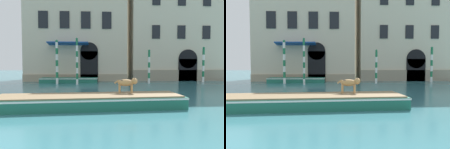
% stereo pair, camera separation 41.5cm
% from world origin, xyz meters
% --- Properties ---
extents(palazzo_left, '(11.98, 7.40, 15.98)m').
position_xyz_m(palazzo_left, '(1.72, 23.72, 7.97)').
color(palazzo_left, beige).
rests_on(palazzo_left, ground_plane).
extents(palazzo_right, '(11.38, 6.13, 17.49)m').
position_xyz_m(palazzo_right, '(14.11, 23.72, 8.72)').
color(palazzo_right, beige).
rests_on(palazzo_right, ground_plane).
extents(boat_foreground, '(9.15, 2.73, 0.62)m').
position_xyz_m(boat_foreground, '(3.90, 5.86, 0.33)').
color(boat_foreground, '#1E6651').
rests_on(boat_foreground, ground_plane).
extents(dog_on_deck, '(1.20, 0.43, 0.80)m').
position_xyz_m(dog_on_deck, '(5.79, 6.39, 1.14)').
color(dog_on_deck, tan).
rests_on(dog_on_deck, boat_foreground).
extents(boat_moored_near_palazzo, '(6.15, 1.81, 0.53)m').
position_xyz_m(boat_moored_near_palazzo, '(1.17, 19.30, 0.28)').
color(boat_moored_near_palazzo, '#1E6651').
rests_on(boat_moored_near_palazzo, ground_plane).
extents(mooring_pole_0, '(0.26, 0.26, 3.93)m').
position_xyz_m(mooring_pole_0, '(15.98, 18.93, 1.98)').
color(mooring_pole_0, white).
rests_on(mooring_pole_0, ground_plane).
extents(mooring_pole_1, '(0.24, 0.24, 3.55)m').
position_xyz_m(mooring_pole_1, '(9.64, 17.94, 1.79)').
color(mooring_pole_1, white).
rests_on(mooring_pole_1, ground_plane).
extents(mooring_pole_2, '(0.27, 0.27, 4.51)m').
position_xyz_m(mooring_pole_2, '(0.10, 18.06, 2.28)').
color(mooring_pole_2, white).
rests_on(mooring_pole_2, ground_plane).
extents(mooring_pole_3, '(0.22, 0.22, 4.63)m').
position_xyz_m(mooring_pole_3, '(2.22, 17.20, 2.33)').
color(mooring_pole_3, white).
rests_on(mooring_pole_3, ground_plane).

